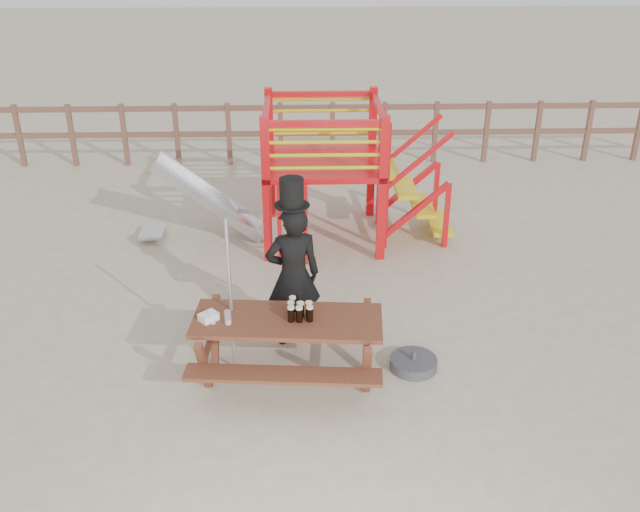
{
  "coord_description": "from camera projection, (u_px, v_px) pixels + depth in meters",
  "views": [
    {
      "loc": [
        -0.13,
        -6.37,
        4.63
      ],
      "look_at": [
        0.08,
        0.8,
        1.04
      ],
      "focal_mm": 40.0,
      "sensor_mm": 36.0,
      "label": 1
    }
  ],
  "objects": [
    {
      "name": "picnic_table",
      "position": [
        288.0,
        342.0,
        7.48
      ],
      "size": [
        2.06,
        1.5,
        0.76
      ],
      "rotation": [
        0.0,
        0.0,
        -0.08
      ],
      "color": "brown",
      "rests_on": "ground"
    },
    {
      "name": "stout_pints",
      "position": [
        299.0,
        310.0,
        7.34
      ],
      "size": [
        0.26,
        0.28,
        0.17
      ],
      "color": "black",
      "rests_on": "picnic_table"
    },
    {
      "name": "paper_bag",
      "position": [
        209.0,
        317.0,
        7.31
      ],
      "size": [
        0.23,
        0.22,
        0.08
      ],
      "primitive_type": "cube",
      "rotation": [
        0.0,
        0.0,
        0.73
      ],
      "color": "white",
      "rests_on": "picnic_table"
    },
    {
      "name": "parasol_base",
      "position": [
        413.0,
        363.0,
        7.85
      ],
      "size": [
        0.52,
        0.52,
        0.22
      ],
      "color": "#3A3B40",
      "rests_on": "ground"
    },
    {
      "name": "playground_fort",
      "position": [
        318.0,
        170.0,
        10.49
      ],
      "size": [
        4.71,
        1.84,
        2.1
      ],
      "color": "red",
      "rests_on": "ground"
    },
    {
      "name": "empty_glasses",
      "position": [
        220.0,
        318.0,
        7.24
      ],
      "size": [
        0.23,
        0.09,
        0.15
      ],
      "color": "silver",
      "rests_on": "picnic_table"
    },
    {
      "name": "metal_pole",
      "position": [
        231.0,
        298.0,
        7.45
      ],
      "size": [
        0.04,
        0.04,
        1.8
      ],
      "primitive_type": "cylinder",
      "color": "#B2B2B7",
      "rests_on": "ground"
    },
    {
      "name": "ground",
      "position": [
        315.0,
        374.0,
        7.77
      ],
      "size": [
        60.0,
        60.0,
        0.0
      ],
      "primitive_type": "plane",
      "color": "#BCAE92",
      "rests_on": "ground"
    },
    {
      "name": "back_fence",
      "position": [
        307.0,
        127.0,
        13.7
      ],
      "size": [
        15.09,
        0.09,
        1.2
      ],
      "color": "brown",
      "rests_on": "ground"
    },
    {
      "name": "man_with_hat",
      "position": [
        293.0,
        272.0,
        7.97
      ],
      "size": [
        0.69,
        0.51,
        2.01
      ],
      "rotation": [
        0.0,
        0.0,
        3.32
      ],
      "color": "black",
      "rests_on": "ground"
    }
  ]
}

